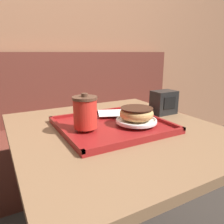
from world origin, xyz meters
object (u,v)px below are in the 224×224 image
coffee_cup_front (85,112)px  napkin_dispenser (164,102)px  spoon (82,113)px  donut_chocolate_glazed (137,113)px

coffee_cup_front → napkin_dispenser: coffee_cup_front is taller
napkin_dispenser → spoon: bearing=165.6°
coffee_cup_front → napkin_dispenser: bearing=9.5°
coffee_cup_front → napkin_dispenser: size_ratio=1.10×
spoon → donut_chocolate_glazed: bearing=-126.8°
donut_chocolate_glazed → spoon: 0.26m
donut_chocolate_glazed → coffee_cup_front: bearing=170.0°
coffee_cup_front → spoon: size_ratio=0.77×
coffee_cup_front → spoon: 0.19m
spoon → napkin_dispenser: 0.40m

